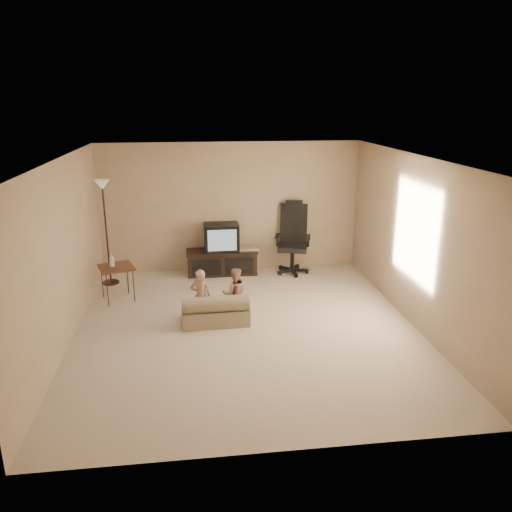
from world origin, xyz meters
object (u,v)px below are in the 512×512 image
at_px(tv_stand, 222,253).
at_px(office_chair, 293,247).
at_px(floor_lamp, 104,209).
at_px(side_table, 116,268).
at_px(toddler_left, 201,296).
at_px(toddler_right, 235,294).
at_px(child_sofa, 215,311).

bearing_deg(tv_stand, office_chair, -2.28).
xyz_separation_m(tv_stand, floor_lamp, (-2.08, -0.28, 0.98)).
distance_m(tv_stand, side_table, 2.15).
bearing_deg(office_chair, toddler_left, -116.76).
xyz_separation_m(side_table, toddler_right, (1.90, -1.01, -0.16)).
bearing_deg(side_table, toddler_left, -37.54).
relative_size(floor_lamp, child_sofa, 1.87).
xyz_separation_m(floor_lamp, toddler_left, (1.63, -1.89, -0.97)).
xyz_separation_m(floor_lamp, child_sofa, (1.84, -1.98, -1.20)).
relative_size(office_chair, floor_lamp, 0.73).
distance_m(tv_stand, toddler_left, 2.22).
distance_m(floor_lamp, toddler_right, 2.99).
xyz_separation_m(child_sofa, toddler_right, (0.31, 0.15, 0.21)).
distance_m(floor_lamp, child_sofa, 2.96).
relative_size(tv_stand, side_table, 1.72).
height_order(child_sofa, toddler_right, toddler_right).
relative_size(child_sofa, toddler_right, 1.24).
xyz_separation_m(tv_stand, child_sofa, (-0.25, -2.27, -0.21)).
bearing_deg(side_table, floor_lamp, 106.57).
distance_m(office_chair, floor_lamp, 3.58).
bearing_deg(toddler_right, office_chair, -121.29).
relative_size(tv_stand, toddler_left, 1.64).
relative_size(side_table, child_sofa, 0.79).
relative_size(office_chair, toddler_left, 1.64).
bearing_deg(side_table, tv_stand, 31.23).
height_order(tv_stand, child_sofa, tv_stand).
bearing_deg(toddler_left, side_table, -29.05).
relative_size(office_chair, child_sofa, 1.36).
height_order(tv_stand, toddler_right, tv_stand).
bearing_deg(child_sofa, toddler_right, 23.30).
bearing_deg(side_table, office_chair, 18.22).
xyz_separation_m(tv_stand, side_table, (-1.84, -1.11, 0.16)).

